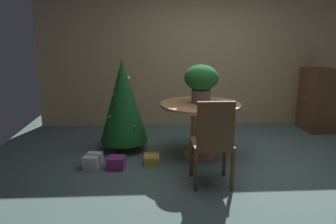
# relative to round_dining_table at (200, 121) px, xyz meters

# --- Properties ---
(ground_plane) EXTENTS (6.60, 6.60, 0.00)m
(ground_plane) POSITION_rel_round_dining_table_xyz_m (0.30, -0.41, -0.53)
(ground_plane) COLOR #4C6660
(back_wall_panel) EXTENTS (6.00, 0.10, 2.60)m
(back_wall_panel) POSITION_rel_round_dining_table_xyz_m (0.30, 1.79, 0.77)
(back_wall_panel) COLOR tan
(back_wall_panel) RESTS_ON ground_plane
(round_dining_table) EXTENTS (1.10, 1.10, 0.77)m
(round_dining_table) POSITION_rel_round_dining_table_xyz_m (0.00, 0.00, 0.00)
(round_dining_table) COLOR #B27F4C
(round_dining_table) RESTS_ON ground_plane
(flower_vase) EXTENTS (0.46, 0.46, 0.52)m
(flower_vase) POSITION_rel_round_dining_table_xyz_m (0.00, 0.03, 0.56)
(flower_vase) COLOR #665B51
(flower_vase) RESTS_ON round_dining_table
(wooden_chair_near) EXTENTS (0.45, 0.45, 1.01)m
(wooden_chair_near) POSITION_rel_round_dining_table_xyz_m (0.00, -0.94, 0.03)
(wooden_chair_near) COLOR brown
(wooden_chair_near) RESTS_ON ground_plane
(holiday_tree) EXTENTS (0.71, 0.71, 1.36)m
(holiday_tree) POSITION_rel_round_dining_table_xyz_m (-1.08, 0.37, 0.22)
(holiday_tree) COLOR brown
(holiday_tree) RESTS_ON ground_plane
(gift_box_cream) EXTENTS (0.24, 0.31, 0.17)m
(gift_box_cream) POSITION_rel_round_dining_table_xyz_m (-1.45, -0.29, -0.44)
(gift_box_cream) COLOR silver
(gift_box_cream) RESTS_ON ground_plane
(gift_box_purple) EXTENTS (0.24, 0.23, 0.16)m
(gift_box_purple) POSITION_rel_round_dining_table_xyz_m (-1.14, -0.36, -0.45)
(gift_box_purple) COLOR #9E287A
(gift_box_purple) RESTS_ON ground_plane
(gift_box_gold) EXTENTS (0.20, 0.25, 0.11)m
(gift_box_gold) POSITION_rel_round_dining_table_xyz_m (-0.68, -0.20, -0.47)
(gift_box_gold) COLOR gold
(gift_box_gold) RESTS_ON ground_plane
(wooden_cabinet) EXTENTS (0.49, 0.64, 1.10)m
(wooden_cabinet) POSITION_rel_round_dining_table_xyz_m (2.30, 1.25, 0.02)
(wooden_cabinet) COLOR brown
(wooden_cabinet) RESTS_ON ground_plane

